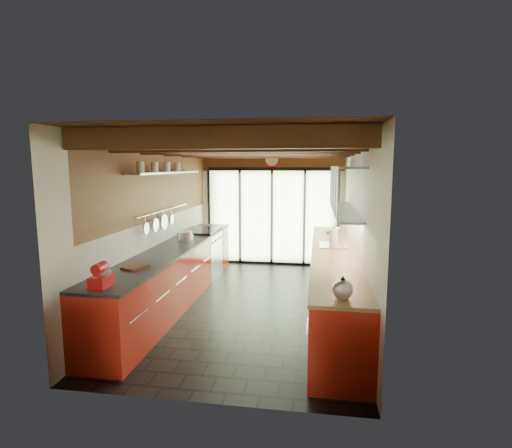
# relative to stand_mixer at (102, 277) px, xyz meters

# --- Properties ---
(ground) EXTENTS (5.50, 5.50, 0.00)m
(ground) POSITION_rel_stand_mixer_xyz_m (1.27, 2.24, -1.03)
(ground) COLOR black
(ground) RESTS_ON ground
(room_shell) EXTENTS (5.50, 5.50, 5.50)m
(room_shell) POSITION_rel_stand_mixer_xyz_m (1.27, 2.24, 0.63)
(room_shell) COLOR silver
(room_shell) RESTS_ON ground
(ceiling_beams) EXTENTS (3.14, 5.06, 4.90)m
(ceiling_beams) POSITION_rel_stand_mixer_xyz_m (1.27, 2.62, 1.44)
(ceiling_beams) COLOR #593316
(ceiling_beams) RESTS_ON ground
(glass_door) EXTENTS (2.95, 0.10, 2.90)m
(glass_door) POSITION_rel_stand_mixer_xyz_m (1.27, 4.94, 0.63)
(glass_door) COLOR #C6EAAD
(glass_door) RESTS_ON ground
(left_counter) EXTENTS (0.68, 5.00, 0.92)m
(left_counter) POSITION_rel_stand_mixer_xyz_m (-0.01, 2.24, -0.57)
(left_counter) COLOR red
(left_counter) RESTS_ON ground
(range_stove) EXTENTS (0.66, 0.90, 0.97)m
(range_stove) POSITION_rel_stand_mixer_xyz_m (-0.01, 3.69, -0.56)
(range_stove) COLOR silver
(range_stove) RESTS_ON ground
(right_counter) EXTENTS (0.68, 5.00, 0.92)m
(right_counter) POSITION_rel_stand_mixer_xyz_m (2.54, 2.24, -0.57)
(right_counter) COLOR red
(right_counter) RESTS_ON ground
(sink_assembly) EXTENTS (0.45, 0.52, 0.43)m
(sink_assembly) POSITION_rel_stand_mixer_xyz_m (2.56, 2.64, -0.07)
(sink_assembly) COLOR silver
(sink_assembly) RESTS_ON right_counter
(upper_cabinets_right) EXTENTS (0.34, 3.00, 3.00)m
(upper_cabinets_right) POSITION_rel_stand_mixer_xyz_m (2.70, 2.54, 0.82)
(upper_cabinets_right) COLOR silver
(upper_cabinets_right) RESTS_ON ground
(left_wall_fixtures) EXTENTS (0.28, 2.60, 0.96)m
(left_wall_fixtures) POSITION_rel_stand_mixer_xyz_m (-0.20, 2.39, 0.85)
(left_wall_fixtures) COLOR silver
(left_wall_fixtures) RESTS_ON ground
(stand_mixer) EXTENTS (0.19, 0.31, 0.27)m
(stand_mixer) POSITION_rel_stand_mixer_xyz_m (0.00, 0.00, 0.00)
(stand_mixer) COLOR red
(stand_mixer) RESTS_ON left_counter
(pot_large) EXTENTS (0.32, 0.32, 0.16)m
(pot_large) POSITION_rel_stand_mixer_xyz_m (0.00, 2.73, -0.03)
(pot_large) COLOR silver
(pot_large) RESTS_ON left_counter
(pot_small) EXTENTS (0.26, 0.26, 0.09)m
(pot_small) POSITION_rel_stand_mixer_xyz_m (0.00, 2.84, -0.06)
(pot_small) COLOR silver
(pot_small) RESTS_ON left_counter
(cutting_board) EXTENTS (0.31, 0.36, 0.03)m
(cutting_board) POSITION_rel_stand_mixer_xyz_m (0.00, 0.79, -0.09)
(cutting_board) COLOR brown
(cutting_board) RESTS_ON left_counter
(kettle) EXTENTS (0.24, 0.27, 0.24)m
(kettle) POSITION_rel_stand_mixer_xyz_m (2.54, -0.01, -0.00)
(kettle) COLOR silver
(kettle) RESTS_ON right_counter
(paper_towel) EXTENTS (0.13, 0.13, 0.36)m
(paper_towel) POSITION_rel_stand_mixer_xyz_m (2.54, 2.48, 0.04)
(paper_towel) COLOR white
(paper_towel) RESTS_ON right_counter
(soap_bottle) EXTENTS (0.11, 0.11, 0.18)m
(soap_bottle) POSITION_rel_stand_mixer_xyz_m (2.54, 2.80, -0.01)
(soap_bottle) COLOR silver
(soap_bottle) RESTS_ON right_counter
(bowl) EXTENTS (0.25, 0.25, 0.06)m
(bowl) POSITION_rel_stand_mixer_xyz_m (2.54, 3.91, -0.08)
(bowl) COLOR silver
(bowl) RESTS_ON right_counter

